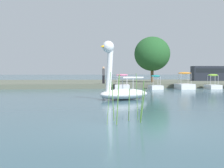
% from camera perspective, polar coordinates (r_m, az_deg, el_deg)
% --- Properties ---
extents(ground_plane, '(463.46, 463.46, 0.00)m').
position_cam_1_polar(ground_plane, '(9.60, 4.15, -7.46)').
color(ground_plane, '#385966').
extents(shore_bank_far, '(140.24, 19.73, 0.45)m').
position_cam_1_polar(shore_bank_far, '(42.02, -5.02, 0.13)').
color(shore_bank_far, '#5B6051').
rests_on(shore_bank_far, ground_plane).
extents(swan_boat, '(3.51, 2.73, 3.34)m').
position_cam_1_polar(swan_boat, '(19.39, 1.69, -0.64)').
color(swan_boat, white).
rests_on(swan_boat, ground_plane).
extents(pedal_boat_pink, '(1.65, 2.52, 1.43)m').
position_cam_1_polar(pedal_boat_pink, '(31.00, 1.72, -0.13)').
color(pedal_boat_pink, white).
rests_on(pedal_boat_pink, ground_plane).
extents(pedal_boat_teal, '(1.11, 1.87, 1.33)m').
position_cam_1_polar(pedal_boat_teal, '(31.53, 7.37, -0.16)').
color(pedal_boat_teal, white).
rests_on(pedal_boat_teal, ground_plane).
extents(pedal_boat_orange, '(1.41, 2.38, 1.60)m').
position_cam_1_polar(pedal_boat_orange, '(32.51, 12.17, -0.08)').
color(pedal_boat_orange, white).
rests_on(pedal_boat_orange, ground_plane).
extents(pedal_boat_lime, '(1.23, 2.09, 1.42)m').
position_cam_1_polar(pedal_boat_lime, '(33.56, 16.70, -0.13)').
color(pedal_boat_lime, white).
rests_on(pedal_boat_lime, ground_plane).
extents(tree_broadleaf_behind_dock, '(4.74, 4.65, 5.18)m').
position_cam_1_polar(tree_broadleaf_behind_dock, '(38.65, 6.82, 5.09)').
color(tree_broadleaf_behind_dock, brown).
rests_on(tree_broadleaf_behind_dock, shore_bank_far).
extents(person_on_path, '(0.30, 0.29, 1.70)m').
position_cam_1_polar(person_on_path, '(33.72, -1.45, 1.61)').
color(person_on_path, black).
rests_on(person_on_path, shore_bank_far).
extents(parked_van, '(4.99, 1.98, 1.96)m').
position_cam_1_polar(parked_van, '(46.96, 16.28, 1.83)').
color(parked_van, '#1E232D').
rests_on(parked_van, shore_bank_far).
extents(reed_clump_foreground, '(1.23, 0.97, 1.58)m').
position_cam_1_polar(reed_clump_foreground, '(10.54, 2.65, -2.98)').
color(reed_clump_foreground, '#4C7F33').
rests_on(reed_clump_foreground, ground_plane).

